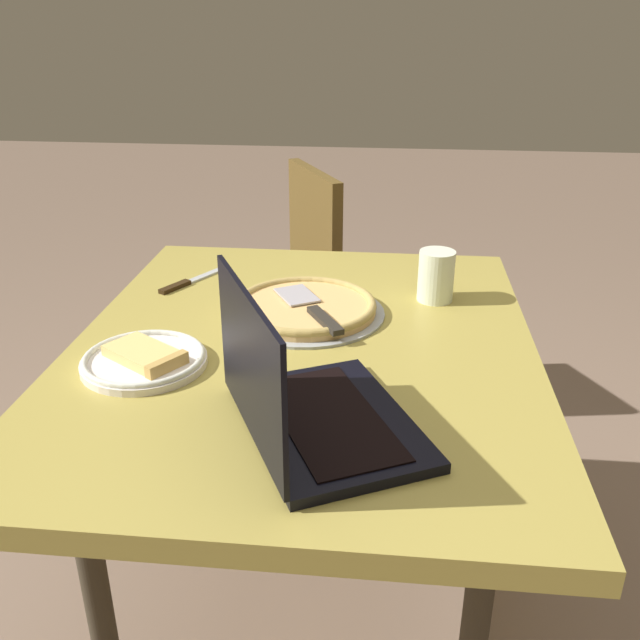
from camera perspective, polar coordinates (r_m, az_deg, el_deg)
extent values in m
plane|color=#7E6756|center=(1.81, -1.15, -23.04)|extent=(12.00, 12.00, 0.00)
cube|color=#A59341|center=(1.37, -1.39, -2.70)|extent=(1.12, 0.91, 0.04)
cylinder|color=#3A3225|center=(1.90, -10.11, -7.39)|extent=(0.05, 0.05, 0.69)
cylinder|color=#3A3225|center=(1.41, -17.70, -21.57)|extent=(0.05, 0.05, 0.69)
cylinder|color=#3A3225|center=(1.84, 10.51, -8.51)|extent=(0.05, 0.05, 0.69)
cylinder|color=#3A3225|center=(1.34, 12.52, -24.21)|extent=(0.05, 0.05, 0.69)
cube|color=black|center=(1.10, 0.80, -8.49)|extent=(0.41, 0.36, 0.02)
cube|color=black|center=(1.09, 0.80, -8.03)|extent=(0.33, 0.26, 0.00)
cube|color=black|center=(1.00, -5.78, -3.84)|extent=(0.31, 0.16, 0.23)
cube|color=silver|center=(1.00, -5.64, -3.81)|extent=(0.27, 0.14, 0.20)
cylinder|color=white|center=(1.32, -14.25, -3.38)|extent=(0.23, 0.23, 0.01)
torus|color=silver|center=(1.31, -14.29, -3.00)|extent=(0.22, 0.22, 0.01)
cube|color=#DDC06E|center=(1.31, -14.32, -2.73)|extent=(0.15, 0.16, 0.02)
cube|color=tan|center=(1.26, -12.46, -3.65)|extent=(0.08, 0.06, 0.03)
cylinder|color=#9BA0A1|center=(1.49, -1.23, 0.59)|extent=(0.34, 0.34, 0.01)
cylinder|color=tan|center=(1.48, -1.23, 0.99)|extent=(0.30, 0.30, 0.02)
torus|color=tan|center=(1.48, -1.23, 1.29)|extent=(0.31, 0.31, 0.02)
cube|color=#ADA8B1|center=(1.52, -1.92, 2.06)|extent=(0.13, 0.11, 0.00)
cube|color=#29251F|center=(1.39, 0.41, -0.01)|extent=(0.13, 0.09, 0.01)
cube|color=#B3B8BA|center=(1.71, -9.74, 3.49)|extent=(0.14, 0.09, 0.00)
cube|color=black|center=(1.66, -11.84, 2.69)|extent=(0.08, 0.06, 0.01)
cylinder|color=silver|center=(1.56, 9.52, 3.60)|extent=(0.08, 0.08, 0.11)
cylinder|color=#482A09|center=(1.55, 9.61, 4.71)|extent=(0.07, 0.07, 0.01)
cube|color=brown|center=(2.36, -4.85, 1.94)|extent=(0.57, 0.57, 0.04)
cube|color=brown|center=(2.35, -0.48, 7.52)|extent=(0.37, 0.22, 0.39)
cylinder|color=brown|center=(2.58, -9.98, -1.80)|extent=(0.03, 0.03, 0.41)
cylinder|color=brown|center=(2.25, -7.88, -5.83)|extent=(0.03, 0.03, 0.41)
cylinder|color=brown|center=(2.67, -1.96, -0.49)|extent=(0.03, 0.03, 0.41)
cylinder|color=brown|center=(2.35, 1.19, -4.16)|extent=(0.03, 0.03, 0.41)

